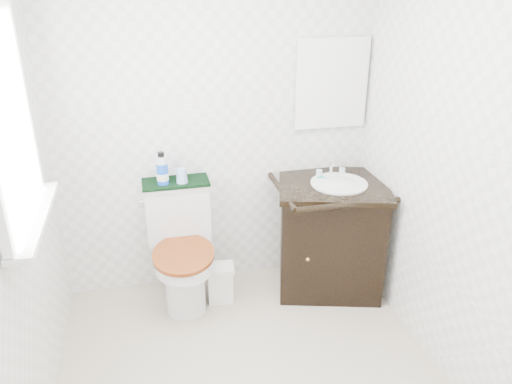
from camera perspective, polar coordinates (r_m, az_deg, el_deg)
name	(u,v)px	position (r m, az deg, el deg)	size (l,w,h in m)	color
wall_back	(215,125)	(3.44, -4.66, 7.61)	(2.40, 2.40, 0.00)	white
wall_left	(2,220)	(2.36, -27.06, -2.92)	(2.40, 2.40, 0.00)	white
wall_right	(464,176)	(2.78, 22.66, 1.74)	(2.40, 2.40, 0.00)	white
window	(5,123)	(2.47, -26.72, 7.02)	(0.02, 0.70, 0.90)	white
mirror	(331,84)	(3.56, 8.62, 12.14)	(0.50, 0.02, 0.60)	silver
toilet	(182,253)	(3.53, -8.50, -6.92)	(0.46, 0.65, 0.84)	silver
vanity	(330,232)	(3.66, 8.48, -4.56)	(0.89, 0.81, 0.92)	black
trash_bin	(220,282)	(3.60, -4.08, -10.28)	(0.21, 0.17, 0.28)	white
towel	(176,182)	(3.42, -9.18, 1.12)	(0.45, 0.22, 0.02)	black
mouthwash_bottle	(162,170)	(3.35, -10.68, 2.53)	(0.08, 0.08, 0.22)	blue
cup	(182,175)	(3.37, -8.48, 1.88)	(0.08, 0.08, 0.10)	#89ACE1
soap_bar	(321,177)	(3.54, 7.43, 1.66)	(0.08, 0.05, 0.02)	#1C877B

